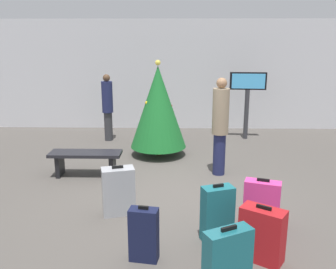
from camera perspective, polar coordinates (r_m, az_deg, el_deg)
ground_plane at (r=6.32m, az=0.44°, el=-9.34°), size 16.00×16.00×0.00m
back_wall at (r=10.79m, az=0.88°, el=9.28°), size 16.00×0.20×3.14m
holiday_tree at (r=8.14m, az=-1.55°, el=4.32°), size 1.25×1.25×2.15m
flight_info_kiosk at (r=9.77m, az=12.31°, el=6.45°), size 0.94×0.16×1.76m
waiting_bench at (r=7.20m, az=-12.72°, el=-3.65°), size 1.37×0.44×0.48m
traveller_0 at (r=9.56m, az=-9.42°, el=4.48°), size 0.38×0.38×1.72m
traveller_1 at (r=7.02m, az=8.16°, el=1.62°), size 0.43×0.43×1.89m
suitcase_0 at (r=4.60m, az=14.46°, el=-14.90°), size 0.57×0.49×0.70m
suitcase_1 at (r=5.58m, az=-7.75°, el=-8.75°), size 0.53×0.38×0.77m
suitcase_2 at (r=3.90m, az=9.23°, el=-19.49°), size 0.52×0.39×0.81m
suitcase_3 at (r=4.48m, az=-3.79°, el=-15.33°), size 0.36×0.23×0.70m
suitcase_4 at (r=5.41m, az=14.42°, el=-10.31°), size 0.54×0.35×0.69m
suitcase_5 at (r=4.88m, az=7.70°, el=-12.18°), size 0.45×0.34×0.79m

